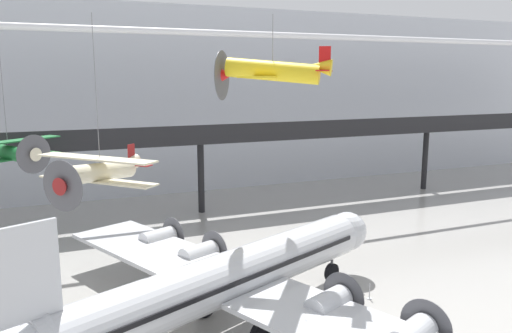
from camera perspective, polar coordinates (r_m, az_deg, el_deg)
name	(u,v)px	position (r m, az deg, el deg)	size (l,w,h in m)	color
ground_plane	(329,324)	(31.54, 8.29, -17.42)	(260.00, 260.00, 0.00)	#9E9B96
hangar_back_wall	(175,101)	(63.99, -9.29, 7.43)	(140.00, 3.00, 23.10)	silver
mezzanine_walkway	(203,139)	(52.38, -6.09, 3.11)	(110.00, 3.20, 9.76)	black
ceiling_truss_beam	(214,33)	(48.11, -4.88, 14.96)	(120.00, 0.60, 0.60)	silver
airliner_silver_main	(226,279)	(29.07, -3.42, -12.74)	(25.85, 30.39, 8.86)	silver
suspended_plane_yellow_lowwing	(273,71)	(30.70, 1.91, 10.81)	(7.23, 7.81, 5.14)	yellow
suspended_plane_cream_biplane	(100,171)	(30.55, -17.40, -0.53)	(6.67, 6.73, 10.66)	beige
suspended_plane_green_biplane	(9,152)	(44.66, -26.43, 1.49)	(7.57, 7.09, 10.90)	#1E6B33
stanchion_barrier	(369,294)	(35.03, 12.83, -14.05)	(0.36, 0.36, 1.08)	#B2B5BA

